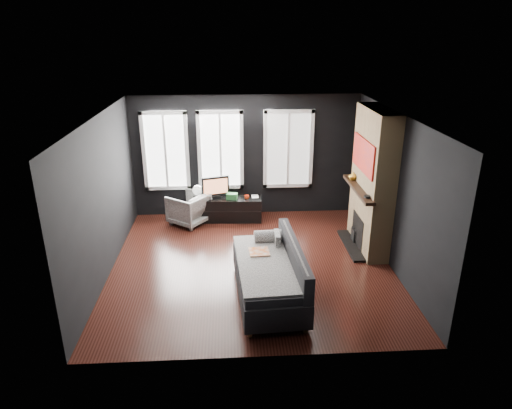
{
  "coord_description": "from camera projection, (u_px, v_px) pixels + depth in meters",
  "views": [
    {
      "loc": [
        -0.37,
        -7.33,
        4.04
      ],
      "look_at": [
        0.1,
        0.3,
        1.05
      ],
      "focal_mm": 32.0,
      "sensor_mm": 36.0,
      "label": 1
    }
  ],
  "objects": [
    {
      "name": "armchair",
      "position": [
        189.0,
        207.0,
        9.91
      ],
      "size": [
        0.98,
        0.99,
        0.75
      ],
      "primitive_type": "imported",
      "rotation": [
        0.0,
        0.0,
        -2.22
      ],
      "color": "white",
      "rests_on": "floor"
    },
    {
      "name": "ceiling",
      "position": [
        251.0,
        116.0,
        7.32
      ],
      "size": [
        5.0,
        5.0,
        0.0
      ],
      "primitive_type": "plane",
      "color": "white",
      "rests_on": "ground"
    },
    {
      "name": "windows",
      "position": [
        224.0,
        110.0,
        9.7
      ],
      "size": [
        4.0,
        0.16,
        1.76
      ],
      "primitive_type": null,
      "color": "white",
      "rests_on": "wall_back"
    },
    {
      "name": "monitor",
      "position": [
        215.0,
        186.0,
        9.93
      ],
      "size": [
        0.63,
        0.3,
        0.55
      ],
      "primitive_type": null,
      "rotation": [
        0.0,
        0.0,
        0.28
      ],
      "color": "black",
      "rests_on": "media_console"
    },
    {
      "name": "wall_left",
      "position": [
        103.0,
        198.0,
        7.67
      ],
      "size": [
        0.02,
        5.0,
        2.7
      ],
      "primitive_type": "cube",
      "color": "black",
      "rests_on": "ground"
    },
    {
      "name": "mantel_vase",
      "position": [
        353.0,
        176.0,
        8.92
      ],
      "size": [
        0.17,
        0.18,
        0.17
      ],
      "primitive_type": "imported",
      "rotation": [
        0.0,
        0.0,
        -0.05
      ],
      "color": "gold",
      "rests_on": "fireplace"
    },
    {
      "name": "storage_box",
      "position": [
        232.0,
        196.0,
        9.95
      ],
      "size": [
        0.26,
        0.19,
        0.13
      ],
      "primitive_type": "cube",
      "rotation": [
        0.0,
        0.0,
        -0.2
      ],
      "color": "#2D7036",
      "rests_on": "media_console"
    },
    {
      "name": "fireplace",
      "position": [
        373.0,
        181.0,
        8.5
      ],
      "size": [
        0.7,
        1.62,
        2.7
      ],
      "primitive_type": null,
      "color": "#93724C",
      "rests_on": "floor"
    },
    {
      "name": "mantel_clock",
      "position": [
        367.0,
        197.0,
        8.01
      ],
      "size": [
        0.12,
        0.12,
        0.04
      ],
      "primitive_type": "cylinder",
      "rotation": [
        0.0,
        0.0,
        0.02
      ],
      "color": "black",
      "rests_on": "fireplace"
    },
    {
      "name": "stripe_pillow",
      "position": [
        277.0,
        242.0,
        7.66
      ],
      "size": [
        0.08,
        0.34,
        0.34
      ],
      "primitive_type": "cube",
      "rotation": [
        0.0,
        0.0,
        -0.01
      ],
      "color": "gray",
      "rests_on": "sofa"
    },
    {
      "name": "floor",
      "position": [
        252.0,
        264.0,
        8.31
      ],
      "size": [
        5.0,
        5.0,
        0.0
      ],
      "primitive_type": "plane",
      "color": "black",
      "rests_on": "ground"
    },
    {
      "name": "media_console",
      "position": [
        227.0,
        209.0,
        10.14
      ],
      "size": [
        1.54,
        0.56,
        0.52
      ],
      "primitive_type": null,
      "rotation": [
        0.0,
        0.0,
        -0.06
      ],
      "color": "black",
      "rests_on": "floor"
    },
    {
      "name": "wall_back",
      "position": [
        245.0,
        156.0,
        10.14
      ],
      "size": [
        5.0,
        0.02,
        2.7
      ],
      "primitive_type": "cube",
      "color": "black",
      "rests_on": "ground"
    },
    {
      "name": "mug",
      "position": [
        247.0,
        196.0,
        9.96
      ],
      "size": [
        0.13,
        0.11,
        0.11
      ],
      "primitive_type": "imported",
      "rotation": [
        0.0,
        0.0,
        -0.21
      ],
      "color": "red",
      "rests_on": "media_console"
    },
    {
      "name": "sofa",
      "position": [
        268.0,
        272.0,
        7.14
      ],
      "size": [
        1.18,
        2.19,
        0.92
      ],
      "primitive_type": null,
      "rotation": [
        0.0,
        0.0,
        0.06
      ],
      "color": "black",
      "rests_on": "floor"
    },
    {
      "name": "wall_right",
      "position": [
        394.0,
        192.0,
        7.96
      ],
      "size": [
        0.02,
        5.0,
        2.7
      ],
      "primitive_type": "cube",
      "color": "black",
      "rests_on": "ground"
    },
    {
      "name": "desk_fan",
      "position": [
        197.0,
        192.0,
        9.95
      ],
      "size": [
        0.23,
        0.23,
        0.31
      ],
      "primitive_type": null,
      "rotation": [
        0.0,
        0.0,
        -0.07
      ],
      "color": "#9D9D9D",
      "rests_on": "media_console"
    },
    {
      "name": "book",
      "position": [
        252.0,
        193.0,
        10.05
      ],
      "size": [
        0.15,
        0.02,
        0.2
      ],
      "primitive_type": "imported",
      "rotation": [
        0.0,
        0.0,
        0.04
      ],
      "color": "beige",
      "rests_on": "media_console"
    }
  ]
}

